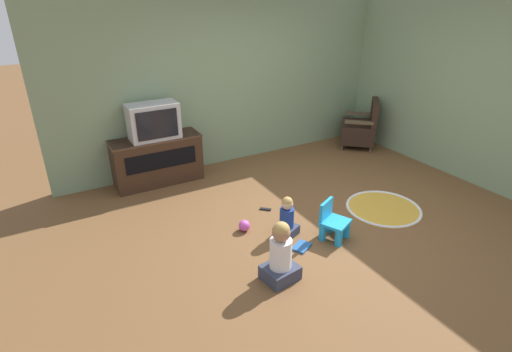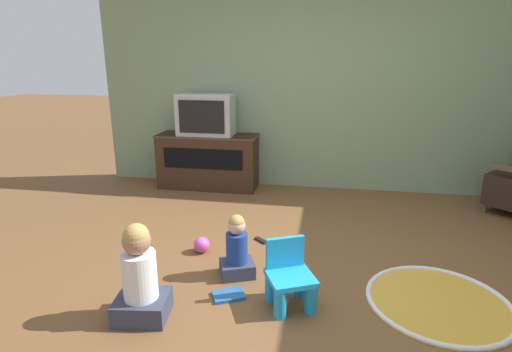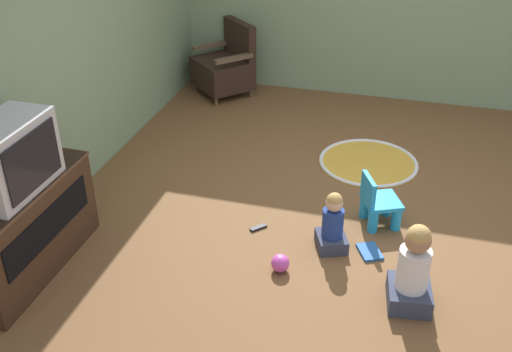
{
  "view_description": "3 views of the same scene",
  "coord_description": "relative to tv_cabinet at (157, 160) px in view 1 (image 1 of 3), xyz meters",
  "views": [
    {
      "loc": [
        -2.95,
        -3.45,
        2.68
      ],
      "look_at": [
        -0.81,
        0.33,
        0.63
      ],
      "focal_mm": 28.0,
      "sensor_mm": 36.0,
      "label": 1
    },
    {
      "loc": [
        0.0,
        -2.87,
        1.64
      ],
      "look_at": [
        -0.62,
        0.6,
        0.61
      ],
      "focal_mm": 28.0,
      "sensor_mm": 36.0,
      "label": 2
    },
    {
      "loc": [
        -4.53,
        -0.58,
        2.94
      ],
      "look_at": [
        -0.78,
        0.47,
        0.65
      ],
      "focal_mm": 42.0,
      "sensor_mm": 36.0,
      "label": 3
    }
  ],
  "objects": [
    {
      "name": "tv_cabinet",
      "position": [
        0.0,
        0.0,
        0.0
      ],
      "size": [
        1.31,
        0.46,
        0.71
      ],
      "color": "#382316",
      "rests_on": "ground_plane"
    },
    {
      "name": "child_watching_center",
      "position": [
        0.88,
        -2.17,
        -0.15
      ],
      "size": [
        0.33,
        0.31,
        0.51
      ],
      "rotation": [
        0.0,
        0.0,
        0.39
      ],
      "color": "#33384C",
      "rests_on": "ground_plane"
    },
    {
      "name": "book",
      "position": [
        0.89,
        -2.47,
        -0.36
      ],
      "size": [
        0.27,
        0.24,
        0.02
      ],
      "rotation": [
        0.0,
        0.0,
        0.47
      ],
      "color": "#235699",
      "rests_on": "ground_plane"
    },
    {
      "name": "yellow_kid_chair",
      "position": [
        1.32,
        -2.48,
        -0.18
      ],
      "size": [
        0.4,
        0.39,
        0.46
      ],
      "rotation": [
        0.0,
        0.0,
        0.44
      ],
      "color": "#1E99DB",
      "rests_on": "ground_plane"
    },
    {
      "name": "black_armchair",
      "position": [
        3.71,
        -0.35,
        -0.03
      ],
      "size": [
        0.87,
        0.88,
        0.88
      ],
      "rotation": [
        0.0,
        0.0,
        3.97
      ],
      "color": "brown",
      "rests_on": "ground_plane"
    },
    {
      "name": "wall_right",
      "position": [
        4.16,
        -2.34,
        0.95
      ],
      "size": [
        0.12,
        5.41,
        2.64
      ],
      "color": "gray",
      "rests_on": "ground_plane"
    },
    {
      "name": "play_mat",
      "position": [
        2.36,
        -2.3,
        -0.36
      ],
      "size": [
        0.99,
        0.99,
        0.04
      ],
      "color": "gold",
      "rests_on": "ground_plane"
    },
    {
      "name": "television",
      "position": [
        0.0,
        -0.02,
        0.6
      ],
      "size": [
        0.7,
        0.38,
        0.52
      ],
      "color": "#B7B7BC",
      "rests_on": "tv_cabinet"
    },
    {
      "name": "toy_ball",
      "position": [
        0.48,
        -1.84,
        -0.3
      ],
      "size": [
        0.14,
        0.14,
        0.14
      ],
      "color": "#CC4CB2",
      "rests_on": "ground_plane"
    },
    {
      "name": "wall_back",
      "position": [
        1.37,
        0.31,
        0.95
      ],
      "size": [
        5.7,
        0.12,
        2.64
      ],
      "color": "gray",
      "rests_on": "ground_plane"
    },
    {
      "name": "ground_plane",
      "position": [
        1.52,
        -2.05,
        -0.37
      ],
      "size": [
        30.0,
        30.0,
        0.0
      ],
      "primitive_type": "plane",
      "color": "brown"
    },
    {
      "name": "remote_control",
      "position": [
        0.97,
        -1.53,
        -0.36
      ],
      "size": [
        0.14,
        0.13,
        0.02
      ],
      "rotation": [
        0.0,
        0.0,
        2.4
      ],
      "color": "black",
      "rests_on": "ground_plane"
    },
    {
      "name": "child_watching_left",
      "position": [
        0.38,
        -2.8,
        -0.08
      ],
      "size": [
        0.38,
        0.34,
        0.66
      ],
      "rotation": [
        0.0,
        0.0,
        0.14
      ],
      "color": "#33384C",
      "rests_on": "ground_plane"
    }
  ]
}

